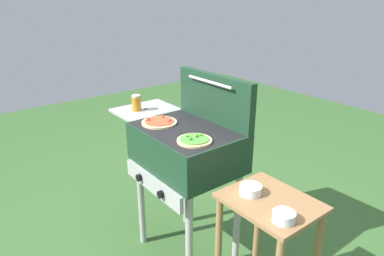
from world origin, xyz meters
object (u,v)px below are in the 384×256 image
(sauce_jar, at_px, (136,103))
(topping_bowl_near, at_px, (251,190))
(pizza_veggie, at_px, (194,140))
(pizza_pepperoni, at_px, (159,122))
(topping_bowl_far, at_px, (284,217))
(grill, at_px, (185,150))
(prep_table, at_px, (267,236))

(sauce_jar, bearing_deg, topping_bowl_near, 1.69)
(pizza_veggie, height_order, sauce_jar, sauce_jar)
(pizza_pepperoni, relative_size, topping_bowl_far, 2.19)
(sauce_jar, xyz_separation_m, topping_bowl_far, (1.29, -0.02, -0.19))
(grill, bearing_deg, pizza_pepperoni, -155.17)
(grill, relative_size, prep_table, 1.30)
(prep_table, bearing_deg, pizza_pepperoni, -174.51)
(sauce_jar, relative_size, prep_table, 0.15)
(topping_bowl_far, bearing_deg, pizza_pepperoni, 179.85)
(grill, bearing_deg, topping_bowl_far, -5.53)
(topping_bowl_near, relative_size, topping_bowl_far, 1.09)
(pizza_veggie, bearing_deg, pizza_pepperoni, 179.74)
(grill, distance_m, sauce_jar, 0.52)
(pizza_pepperoni, height_order, sauce_jar, sauce_jar)
(sauce_jar, bearing_deg, pizza_veggie, -1.53)
(grill, distance_m, pizza_pepperoni, 0.24)
(grill, relative_size, sauce_jar, 8.75)
(topping_bowl_far, bearing_deg, topping_bowl_near, 168.33)
(prep_table, bearing_deg, topping_bowl_near, -161.36)
(sauce_jar, height_order, prep_table, sauce_jar)
(grill, height_order, pizza_veggie, pizza_veggie)
(pizza_veggie, xyz_separation_m, prep_table, (0.48, 0.08, -0.38))
(pizza_veggie, relative_size, topping_bowl_far, 1.93)
(pizza_veggie, distance_m, topping_bowl_far, 0.64)
(pizza_pepperoni, height_order, topping_bowl_near, pizza_pepperoni)
(topping_bowl_far, bearing_deg, grill, 174.47)
(pizza_veggie, xyz_separation_m, topping_bowl_far, (0.62, -0.00, -0.15))
(pizza_veggie, height_order, prep_table, pizza_veggie)
(sauce_jar, height_order, topping_bowl_near, sauce_jar)
(pizza_pepperoni, bearing_deg, prep_table, 5.49)
(pizza_pepperoni, xyz_separation_m, topping_bowl_near, (0.74, 0.05, -0.15))
(pizza_veggie, relative_size, sauce_jar, 1.76)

